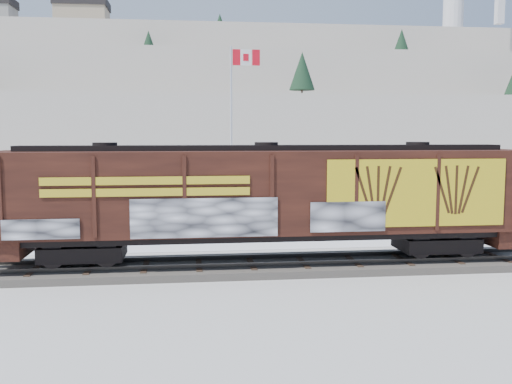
{
  "coord_description": "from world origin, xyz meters",
  "views": [
    {
      "loc": [
        -0.35,
        -21.5,
        5.27
      ],
      "look_at": [
        2.56,
        3.0,
        2.7
      ],
      "focal_mm": 40.0,
      "sensor_mm": 36.0,
      "label": 1
    }
  ],
  "objects": [
    {
      "name": "ground",
      "position": [
        0.0,
        0.0,
        0.0
      ],
      "size": [
        500.0,
        500.0,
        0.0
      ],
      "primitive_type": "plane",
      "color": "white",
      "rests_on": "ground"
    },
    {
      "name": "rail_track",
      "position": [
        0.0,
        0.0,
        0.15
      ],
      "size": [
        50.0,
        3.4,
        0.43
      ],
      "color": "#59544C",
      "rests_on": "ground"
    },
    {
      "name": "parking_strip",
      "position": [
        0.0,
        7.5,
        0.01
      ],
      "size": [
        40.0,
        8.0,
        0.03
      ],
      "primitive_type": "cube",
      "color": "white",
      "rests_on": "ground"
    },
    {
      "name": "hillside",
      "position": [
        -0.05,
        139.79,
        14.37
      ],
      "size": [
        360.0,
        110.0,
        93.0
      ],
      "color": "white",
      "rests_on": "ground"
    },
    {
      "name": "hopper_railcar",
      "position": [
        2.61,
        -0.01,
        2.88
      ],
      "size": [
        19.98,
        3.06,
        4.37
      ],
      "color": "black",
      "rests_on": "rail_track"
    },
    {
      "name": "flagpole",
      "position": [
        2.53,
        15.15,
        3.91
      ],
      "size": [
        2.3,
        0.9,
        10.73
      ],
      "color": "silver",
      "rests_on": "ground"
    },
    {
      "name": "car_white",
      "position": [
        5.31,
        8.02,
        0.77
      ],
      "size": [
        4.65,
        2.09,
        1.48
      ],
      "primitive_type": "imported",
      "rotation": [
        0.0,
        0.0,
        1.69
      ],
      "color": "silver",
      "rests_on": "parking_strip"
    },
    {
      "name": "car_dark",
      "position": [
        11.59,
        8.23,
        0.73
      ],
      "size": [
        5.21,
        3.56,
        1.4
      ],
      "primitive_type": "imported",
      "rotation": [
        0.0,
        0.0,
        1.21
      ],
      "color": "#21252A",
      "rests_on": "parking_strip"
    }
  ]
}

